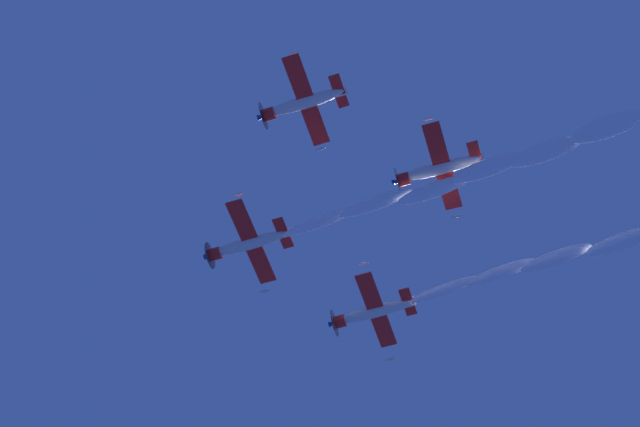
{
  "coord_description": "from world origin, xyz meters",
  "views": [
    {
      "loc": [
        25.92,
        6.68,
        1.87
      ],
      "look_at": [
        9.28,
        11.22,
        78.46
      ],
      "focal_mm": 52.51,
      "sensor_mm": 36.0,
      "label": 1
    }
  ],
  "objects_px": {
    "airplane_left_wingman": "(302,103)",
    "airplane_right_wingman": "(372,312)",
    "airplane_lead": "(247,244)",
    "airplane_slot_tail": "(437,169)"
  },
  "relations": [
    {
      "from": "airplane_right_wingman",
      "to": "airplane_slot_tail",
      "type": "xyz_separation_m",
      "value": [
        13.55,
        1.73,
        -0.62
      ]
    },
    {
      "from": "airplane_lead",
      "to": "airplane_right_wingman",
      "type": "bearing_deg",
      "value": 104.74
    },
    {
      "from": "airplane_left_wingman",
      "to": "airplane_right_wingman",
      "type": "xyz_separation_m",
      "value": [
        -15.67,
        10.45,
        -0.93
      ]
    },
    {
      "from": "airplane_lead",
      "to": "airplane_left_wingman",
      "type": "bearing_deg",
      "value": 6.33
    },
    {
      "from": "airplane_lead",
      "to": "airplane_right_wingman",
      "type": "distance_m",
      "value": 12.25
    },
    {
      "from": "airplane_lead",
      "to": "airplane_slot_tail",
      "type": "bearing_deg",
      "value": 52.44
    },
    {
      "from": "airplane_left_wingman",
      "to": "airplane_right_wingman",
      "type": "distance_m",
      "value": 18.85
    },
    {
      "from": "airplane_slot_tail",
      "to": "airplane_lead",
      "type": "bearing_deg",
      "value": -127.56
    },
    {
      "from": "airplane_left_wingman",
      "to": "airplane_right_wingman",
      "type": "relative_size",
      "value": 1.0
    },
    {
      "from": "airplane_right_wingman",
      "to": "airplane_slot_tail",
      "type": "height_order",
      "value": "airplane_right_wingman"
    }
  ]
}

